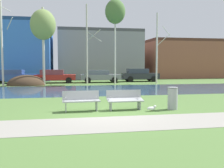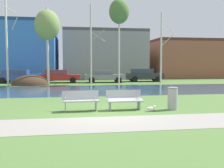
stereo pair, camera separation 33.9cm
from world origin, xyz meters
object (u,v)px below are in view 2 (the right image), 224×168
(bench_left, at_px, (81,100))
(trash_bin, at_px, (173,98))
(seagull, at_px, (151,108))
(parked_sedan_second_red, at_px, (59,76))
(parked_hatch_third_grey, at_px, (104,76))
(parked_wagon_fourth_dark, at_px, (144,75))
(parked_van_nearest_blue, at_px, (19,76))
(bench_right, at_px, (124,99))

(bench_left, distance_m, trash_bin, 4.07)
(seagull, bearing_deg, parked_sedan_second_red, 105.38)
(parked_hatch_third_grey, bearing_deg, parked_wagon_fourth_dark, 9.15)
(parked_van_nearest_blue, bearing_deg, seagull, -63.05)
(parked_hatch_third_grey, bearing_deg, trash_bin, -86.46)
(bench_right, xyz_separation_m, parked_hatch_third_grey, (1.08, 16.66, 0.26))
(parked_van_nearest_blue, xyz_separation_m, parked_sedan_second_red, (4.26, -0.32, -0.01))
(parked_van_nearest_blue, height_order, parked_hatch_third_grey, parked_van_nearest_blue)
(seagull, distance_m, parked_sedan_second_red, 18.19)
(parked_van_nearest_blue, bearing_deg, bench_right, -65.08)
(bench_right, distance_m, parked_wagon_fourth_dark, 18.39)
(seagull, bearing_deg, parked_wagon_fourth_dark, 75.10)
(bench_right, height_order, parked_hatch_third_grey, parked_hatch_third_grey)
(trash_bin, relative_size, parked_sedan_second_red, 0.23)
(seagull, height_order, parked_sedan_second_red, parked_sedan_second_red)
(parked_sedan_second_red, xyz_separation_m, parked_hatch_third_grey, (4.84, -0.28, -0.03))
(bench_left, bearing_deg, parked_van_nearest_blue, 109.43)
(trash_bin, xyz_separation_m, parked_sedan_second_red, (-5.89, 17.26, 0.24))
(trash_bin, bearing_deg, bench_right, 171.41)
(bench_left, xyz_separation_m, parked_wagon_fourth_dark, (7.79, 17.43, 0.31))
(seagull, xyz_separation_m, parked_wagon_fourth_dark, (4.80, 18.02, 0.65))
(seagull, bearing_deg, bench_left, 168.78)
(parked_hatch_third_grey, height_order, parked_wagon_fourth_dark, parked_wagon_fourth_dark)
(bench_right, bearing_deg, parked_sedan_second_red, 102.53)
(parked_sedan_second_red, bearing_deg, seagull, -74.62)
(bench_right, relative_size, parked_hatch_third_grey, 0.37)
(seagull, distance_m, parked_wagon_fourth_dark, 18.66)
(parked_hatch_third_grey, relative_size, parked_wagon_fourth_dark, 1.05)
(parked_sedan_second_red, distance_m, parked_hatch_third_grey, 4.85)
(parked_wagon_fourth_dark, bearing_deg, bench_left, -114.07)
(bench_left, bearing_deg, seagull, -11.22)
(bench_left, height_order, parked_van_nearest_blue, parked_van_nearest_blue)
(parked_hatch_third_grey, bearing_deg, seagull, -90.07)
(parked_hatch_third_grey, distance_m, parked_wagon_fourth_dark, 4.84)
(parked_wagon_fourth_dark, bearing_deg, seagull, -104.90)
(bench_left, height_order, trash_bin, trash_bin)
(bench_left, height_order, parked_sedan_second_red, parked_sedan_second_red)
(bench_right, bearing_deg, parked_wagon_fourth_dark, 71.44)
(seagull, relative_size, parked_hatch_third_grey, 0.10)
(bench_right, height_order, parked_van_nearest_blue, parked_van_nearest_blue)
(bench_left, distance_m, parked_hatch_third_grey, 16.93)
(trash_bin, xyz_separation_m, parked_van_nearest_blue, (-10.15, 17.58, 0.24))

